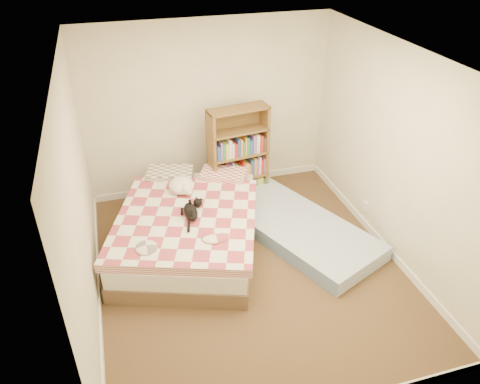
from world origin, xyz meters
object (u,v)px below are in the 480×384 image
object	(u,v)px
bed	(189,225)
floor_mattress	(297,228)
black_cat	(190,210)
white_dog	(183,186)
bookshelf	(238,165)

from	to	relation	value
bed	floor_mattress	distance (m)	1.41
floor_mattress	black_cat	world-z (taller)	black_cat
white_dog	black_cat	bearing A→B (deg)	-63.64
black_cat	floor_mattress	bearing A→B (deg)	34.98
bookshelf	black_cat	bearing A→B (deg)	-138.19
floor_mattress	bookshelf	bearing A→B (deg)	89.48
bookshelf	floor_mattress	bearing A→B (deg)	-75.03
bed	black_cat	distance (m)	0.36
floor_mattress	black_cat	distance (m)	1.46
floor_mattress	white_dog	size ratio (longest dim) A/B	4.74
black_cat	bed	bearing A→B (deg)	131.77
black_cat	white_dog	bearing A→B (deg)	127.25
bookshelf	black_cat	size ratio (longest dim) A/B	2.34
bookshelf	bed	bearing A→B (deg)	-143.19
black_cat	white_dog	world-z (taller)	white_dog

